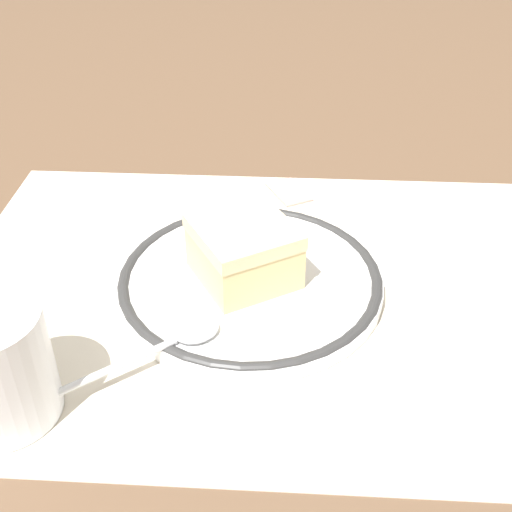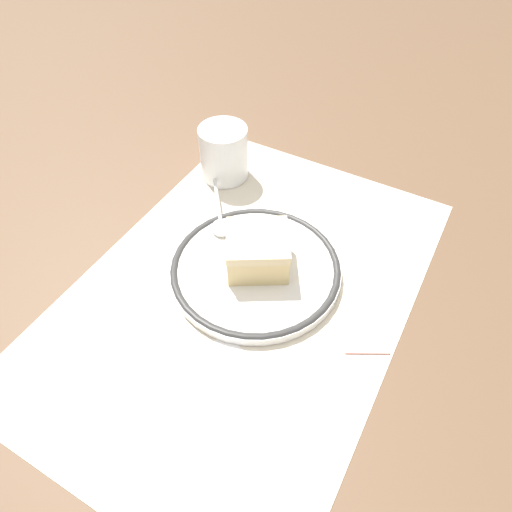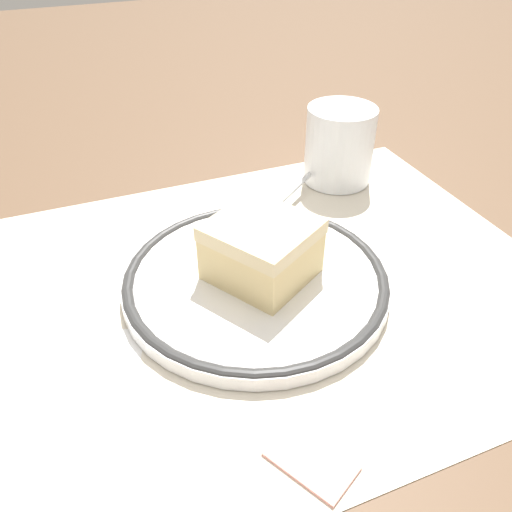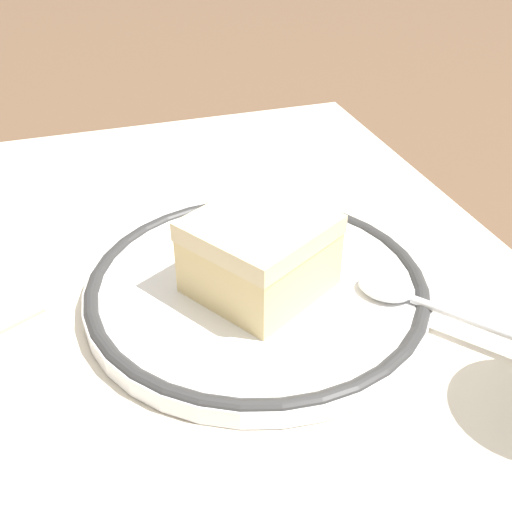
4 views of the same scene
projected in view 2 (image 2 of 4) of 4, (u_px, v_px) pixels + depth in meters
name	position (u px, v px, depth m)	size (l,w,h in m)	color
ground_plane	(244.00, 289.00, 0.57)	(2.40, 2.40, 0.00)	brown
placemat	(244.00, 289.00, 0.57)	(0.56, 0.38, 0.00)	beige
plate	(256.00, 269.00, 0.58)	(0.22, 0.22, 0.01)	white
cake_slice	(258.00, 251.00, 0.56)	(0.10, 0.10, 0.05)	beige
spoon	(221.00, 220.00, 0.63)	(0.11, 0.09, 0.01)	silver
cup	(224.00, 156.00, 0.69)	(0.07, 0.07, 0.08)	white
napkin	(218.00, 386.00, 0.48)	(0.10, 0.09, 0.00)	white
sugar_packet	(367.00, 338.00, 0.52)	(0.05, 0.03, 0.01)	#E5998C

